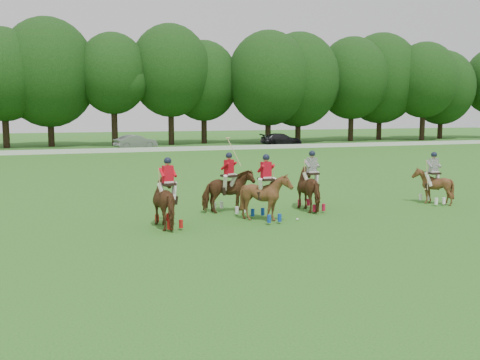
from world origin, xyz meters
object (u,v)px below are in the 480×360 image
object	(u,v)px
polo_red_a	(168,202)
polo_stripe_b	(433,185)
car_right	(281,139)
polo_red_c	(266,197)
car_mid	(136,142)
polo_red_b	(229,191)
polo_ball	(297,219)
polo_stripe_a	(311,189)

from	to	relation	value
polo_red_a	polo_stripe_b	world-z (taller)	polo_red_a
car_right	polo_red_c	size ratio (longest dim) A/B	1.98
car_mid	polo_red_b	xyz separation A→B (m)	(-1.50, -37.63, 0.14)
car_right	polo_stripe_b	world-z (taller)	polo_stripe_b
car_mid	polo_ball	bearing A→B (deg)	163.41
car_right	polo_red_a	bearing A→B (deg)	155.86
polo_stripe_a	polo_stripe_b	world-z (taller)	polo_stripe_a
polo_stripe_b	polo_ball	world-z (taller)	polo_stripe_b
polo_red_b	polo_ball	distance (m)	3.08
car_right	polo_ball	xyz separation A→B (m)	(-16.45, -39.85, -0.67)
polo_red_c	polo_stripe_b	xyz separation A→B (m)	(8.26, 1.06, -0.10)
car_mid	polo_ball	distance (m)	39.86
car_mid	polo_red_c	xyz separation A→B (m)	(-0.68, -39.57, 0.17)
car_mid	polo_stripe_b	bearing A→B (deg)	173.87
car_mid	car_right	bearing A→B (deg)	-107.27
polo_red_a	polo_red_c	world-z (taller)	polo_red_c
polo_stripe_b	polo_ball	xyz separation A→B (m)	(-7.10, -1.34, -0.77)
car_right	polo_stripe_b	xyz separation A→B (m)	(-9.35, -38.51, 0.10)
car_mid	polo_ball	xyz separation A→B (m)	(0.47, -39.85, -0.70)
polo_red_b	car_mid	bearing A→B (deg)	87.72
car_right	polo_stripe_a	bearing A→B (deg)	162.62
car_right	polo_red_c	bearing A→B (deg)	160.15
polo_stripe_b	polo_ball	size ratio (longest dim) A/B	25.34
polo_red_c	polo_stripe_b	bearing A→B (deg)	7.31
polo_red_c	polo_ball	size ratio (longest dim) A/B	27.58
car_mid	polo_red_b	bearing A→B (deg)	160.46
car_mid	polo_red_c	distance (m)	39.58
car_right	polo_red_a	world-z (taller)	polo_red_a
polo_red_a	polo_ball	distance (m)	4.87
polo_red_b	polo_ball	xyz separation A→B (m)	(1.97, -2.22, -0.84)
polo_red_b	polo_stripe_a	size ratio (longest dim) A/B	1.21
polo_red_a	polo_ball	size ratio (longest dim) A/B	27.29
car_right	polo_red_a	distance (m)	44.81
car_mid	polo_stripe_a	xyz separation A→B (m)	(1.86, -38.20, 0.16)
polo_stripe_a	polo_ball	bearing A→B (deg)	-129.99
polo_red_a	polo_red_c	bearing A→B (deg)	-1.66
polo_stripe_a	polo_red_c	bearing A→B (deg)	-151.69
polo_red_a	polo_red_c	distance (m)	3.62
polo_ball	polo_stripe_a	bearing A→B (deg)	50.01
polo_red_c	polo_stripe_b	size ratio (longest dim) A/B	1.09
polo_ball	polo_red_b	bearing A→B (deg)	131.59
car_right	polo_red_b	world-z (taller)	polo_red_b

